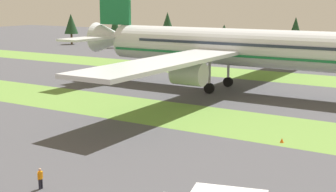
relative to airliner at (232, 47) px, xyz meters
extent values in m
cube|color=olive|center=(5.17, -19.14, -7.39)|extent=(320.00, 13.14, 0.01)
cube|color=olive|center=(5.17, 19.13, -7.39)|extent=(320.00, 13.14, 0.01)
cylinder|color=silver|center=(1.68, 0.00, -0.01)|extent=(47.86, 6.10, 6.03)
cone|color=silver|center=(-24.58, 0.04, 0.44)|extent=(8.18, 5.74, 5.73)
cube|color=#19703D|center=(1.68, 0.00, -1.07)|extent=(46.69, 6.22, 0.36)
cube|color=#283342|center=(4.60, -0.01, 0.74)|extent=(42.03, 6.15, 0.44)
cube|color=silver|center=(-1.21, 19.06, -0.62)|extent=(7.64, 32.11, 0.54)
cylinder|color=#A3A3A8|center=(-0.08, 14.25, -2.60)|extent=(4.67, 3.32, 3.32)
cube|color=silver|center=(-1.27, -19.06, -0.62)|extent=(7.64, 32.11, 0.54)
cylinder|color=#A3A3A8|center=(-0.12, -14.25, -2.60)|extent=(4.67, 3.32, 3.32)
cube|color=silver|center=(-23.98, 7.68, 0.89)|extent=(4.27, 11.68, 0.38)
cube|color=silver|center=(-24.01, -7.61, 0.89)|extent=(4.27, 11.68, 0.38)
cylinder|color=#A3A3A8|center=(-2.23, 3.62, -3.73)|extent=(0.44, 0.44, 5.63)
cylinder|color=black|center=(-2.23, 3.62, -6.55)|extent=(1.70, 0.60, 1.70)
cylinder|color=#A3A3A8|center=(-2.24, -3.61, -3.73)|extent=(0.44, 0.44, 5.63)
cylinder|color=black|center=(-2.24, -3.61, -6.55)|extent=(1.70, 0.60, 1.70)
cylinder|color=black|center=(4.63, -46.87, -6.97)|extent=(0.18, 0.18, 0.85)
cylinder|color=black|center=(4.64, -47.09, -6.97)|extent=(0.18, 0.18, 0.85)
cylinder|color=orange|center=(4.63, -46.98, -6.24)|extent=(0.36, 0.36, 0.62)
sphere|color=tan|center=(4.63, -46.98, -5.78)|extent=(0.24, 0.24, 0.24)
cylinder|color=orange|center=(4.63, -46.75, -6.27)|extent=(0.10, 0.10, 0.58)
cylinder|color=orange|center=(4.64, -47.21, -6.27)|extent=(0.10, 0.10, 0.58)
cone|color=orange|center=(16.93, -24.28, -7.15)|extent=(0.44, 0.44, 0.49)
cylinder|color=#4C3823|center=(-83.04, 51.50, -5.59)|extent=(0.70, 0.70, 3.61)
cone|color=#1E4223|center=(-83.04, 51.50, -0.41)|extent=(4.68, 4.68, 6.77)
cylinder|color=#4C3823|center=(-62.63, 49.53, -5.57)|extent=(0.70, 0.70, 3.66)
cone|color=#1E4223|center=(-62.63, 49.53, -0.22)|extent=(3.65, 3.65, 7.03)
cylinder|color=#4C3823|center=(-45.30, 53.10, -5.48)|extent=(0.70, 0.70, 3.83)
cone|color=#1E4223|center=(-45.30, 53.10, 0.20)|extent=(4.85, 4.85, 7.53)
cylinder|color=#4C3823|center=(-25.22, 50.59, -5.97)|extent=(0.70, 0.70, 2.86)
cone|color=#1E4223|center=(-25.22, 50.59, -1.85)|extent=(4.92, 4.92, 5.39)
cylinder|color=#4C3823|center=(-5.60, 52.13, -5.71)|extent=(0.70, 0.70, 3.37)
cone|color=#1E4223|center=(-5.60, 52.13, -0.38)|extent=(4.40, 4.40, 7.30)
camera|label=1|loc=(32.63, -72.84, 7.52)|focal=51.75mm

